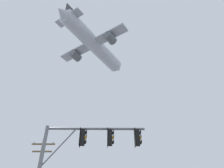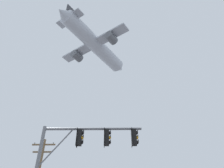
% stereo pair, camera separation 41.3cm
% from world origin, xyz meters
% --- Properties ---
extents(signal_pole_near, '(5.73, 0.48, 6.62)m').
position_xyz_m(signal_pole_near, '(-2.70, 6.16, 5.10)').
color(signal_pole_near, slate).
rests_on(signal_pole_near, ground).
extents(airplane, '(15.54, 20.03, 6.09)m').
position_xyz_m(airplane, '(-5.07, 27.97, 36.38)').
color(airplane, '#B7BCC6').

